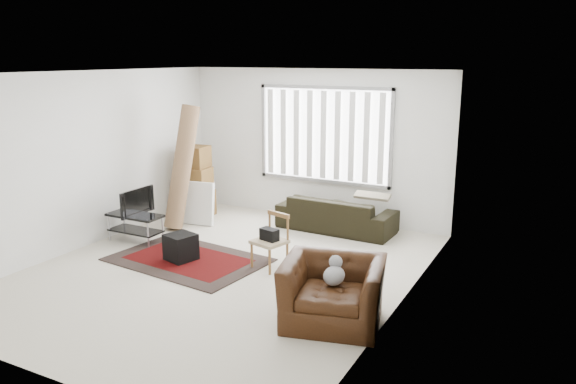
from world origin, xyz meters
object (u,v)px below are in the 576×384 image
tv_stand (135,222)px  armchair (333,288)px  moving_boxes (197,184)px  sofa (336,208)px  side_chair (270,238)px

tv_stand → armchair: (3.92, -1.14, 0.09)m
moving_boxes → armchair: moving_boxes is taller
sofa → tv_stand: bearing=40.1°
armchair → sofa: bearing=98.3°
tv_stand → armchair: bearing=-16.2°
sofa → armchair: 3.44m
moving_boxes → side_chair: moving_boxes is taller
sofa → side_chair: (-0.14, -2.05, 0.05)m
moving_boxes → tv_stand: bearing=-89.4°
moving_boxes → armchair: (3.94, -2.81, -0.20)m
moving_boxes → sofa: 2.68m
side_chair → armchair: (1.43, -1.13, -0.02)m
tv_stand → side_chair: side_chair is taller
sofa → armchair: armchair is taller
sofa → armchair: (1.29, -3.19, 0.03)m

